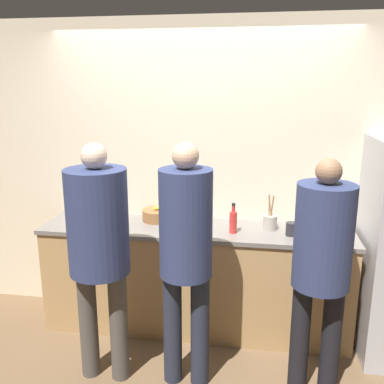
# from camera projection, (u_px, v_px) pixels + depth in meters

# --- Properties ---
(ground_plane) EXTENTS (14.00, 14.00, 0.00)m
(ground_plane) POSITION_uv_depth(u_px,v_px,m) (189.00, 347.00, 3.45)
(ground_plane) COLOR brown
(wall_back) EXTENTS (5.20, 0.06, 2.60)m
(wall_back) POSITION_uv_depth(u_px,v_px,m) (201.00, 174.00, 3.72)
(wall_back) COLOR beige
(wall_back) RESTS_ON ground_plane
(counter) EXTENTS (2.56, 0.60, 0.91)m
(counter) POSITION_uv_depth(u_px,v_px,m) (196.00, 277.00, 3.66)
(counter) COLOR tan
(counter) RESTS_ON ground_plane
(person_left) EXTENTS (0.41, 0.41, 1.70)m
(person_left) POSITION_uv_depth(u_px,v_px,m) (99.00, 239.00, 2.87)
(person_left) COLOR #4C4742
(person_left) RESTS_ON ground_plane
(person_center) EXTENTS (0.35, 0.35, 1.72)m
(person_center) POSITION_uv_depth(u_px,v_px,m) (186.00, 246.00, 2.82)
(person_center) COLOR #232838
(person_center) RESTS_ON ground_plane
(person_right) EXTENTS (0.37, 0.37, 1.63)m
(person_right) POSITION_uv_depth(u_px,v_px,m) (322.00, 257.00, 2.75)
(person_right) COLOR black
(person_right) RESTS_ON ground_plane
(fruit_bowl) EXTENTS (0.27, 0.27, 0.14)m
(fruit_bowl) POSITION_uv_depth(u_px,v_px,m) (158.00, 215.00, 3.71)
(fruit_bowl) COLOR brown
(fruit_bowl) RESTS_ON counter
(utensil_crock) EXTENTS (0.11, 0.11, 0.29)m
(utensil_crock) POSITION_uv_depth(u_px,v_px,m) (270.00, 222.00, 3.47)
(utensil_crock) COLOR #ADA393
(utensil_crock) RESTS_ON counter
(bottle_clear) EXTENTS (0.08, 0.08, 0.18)m
(bottle_clear) POSITION_uv_depth(u_px,v_px,m) (189.00, 222.00, 3.43)
(bottle_clear) COLOR silver
(bottle_clear) RESTS_ON counter
(bottle_red) EXTENTS (0.06, 0.06, 0.24)m
(bottle_red) POSITION_uv_depth(u_px,v_px,m) (233.00, 221.00, 3.38)
(bottle_red) COLOR red
(bottle_red) RESTS_ON counter
(cup_black) EXTENTS (0.08, 0.08, 0.10)m
(cup_black) POSITION_uv_depth(u_px,v_px,m) (291.00, 229.00, 3.33)
(cup_black) COLOR #28282D
(cup_black) RESTS_ON counter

